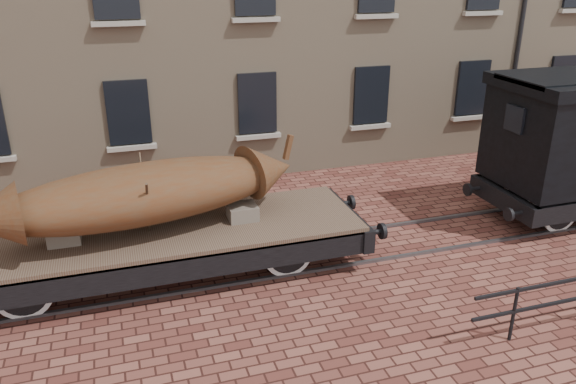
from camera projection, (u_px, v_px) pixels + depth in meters
name	position (u px, v px, depth m)	size (l,w,h in m)	color
ground	(273.00, 260.00, 11.87)	(90.00, 90.00, 0.00)	#542720
rail_track	(273.00, 259.00, 11.86)	(30.00, 1.52, 0.06)	#59595E
flatcar_wagon	(159.00, 239.00, 10.91)	(8.91, 2.42, 1.35)	brown
iron_boat	(145.00, 193.00, 10.48)	(6.23, 2.66, 1.51)	#532912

